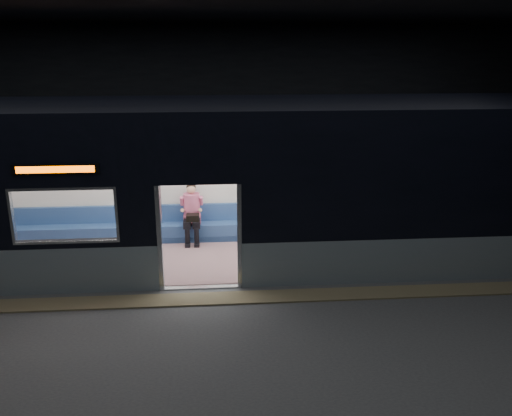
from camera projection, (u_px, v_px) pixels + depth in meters
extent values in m
cube|color=#47494C|center=(200.00, 315.00, 9.35)|extent=(24.00, 14.00, 0.01)
cube|color=black|center=(190.00, 8.00, 7.88)|extent=(24.00, 14.00, 0.04)
cube|color=black|center=(202.00, 116.00, 15.26)|extent=(24.00, 0.04, 5.00)
cube|color=#8C7F59|center=(201.00, 299.00, 9.87)|extent=(22.80, 0.50, 0.03)
cube|color=#85919E|center=(449.00, 258.00, 10.59)|extent=(8.30, 0.12, 0.90)
cube|color=black|center=(458.00, 179.00, 10.12)|extent=(8.30, 0.12, 2.30)
cube|color=black|center=(197.00, 153.00, 9.58)|extent=(1.40, 0.12, 1.15)
cube|color=#B7BABC|center=(159.00, 239.00, 10.00)|extent=(0.08, 0.14, 2.05)
cube|color=#B7BABC|center=(239.00, 236.00, 10.11)|extent=(0.08, 0.14, 2.05)
cube|color=black|center=(56.00, 169.00, 9.39)|extent=(1.50, 0.04, 0.18)
cube|color=#EE5400|center=(55.00, 169.00, 9.39)|extent=(1.34, 0.03, 0.12)
cube|color=silver|center=(201.00, 172.00, 12.63)|extent=(18.00, 0.12, 3.20)
cube|color=black|center=(198.00, 106.00, 10.76)|extent=(18.00, 3.00, 0.15)
cube|color=#805D5E|center=(202.00, 258.00, 11.73)|extent=(17.76, 2.76, 0.04)
cube|color=silver|center=(199.00, 152.00, 11.04)|extent=(17.76, 2.76, 0.10)
cube|color=#2C5181|center=(203.00, 231.00, 12.73)|extent=(11.00, 0.48, 0.41)
cube|color=#2C5181|center=(203.00, 212.00, 12.79)|extent=(11.00, 0.10, 0.40)
cube|color=#7E5B67|center=(29.00, 274.00, 10.37)|extent=(4.40, 0.48, 0.41)
cube|color=#7E5B67|center=(366.00, 263.00, 10.87)|extent=(4.40, 0.48, 0.41)
cylinder|color=silver|center=(149.00, 226.00, 10.24)|extent=(0.04, 0.04, 2.26)
cylinder|color=silver|center=(160.00, 194.00, 12.39)|extent=(0.04, 0.04, 2.26)
cylinder|color=silver|center=(249.00, 223.00, 10.38)|extent=(0.04, 0.04, 2.26)
cylinder|color=silver|center=(243.00, 192.00, 12.53)|extent=(0.04, 0.04, 2.26)
cylinder|color=silver|center=(201.00, 160.00, 12.18)|extent=(11.00, 0.03, 0.03)
cube|color=black|center=(187.00, 223.00, 12.40)|extent=(0.17, 0.47, 0.16)
cube|color=black|center=(197.00, 223.00, 12.42)|extent=(0.17, 0.47, 0.16)
cylinder|color=black|center=(187.00, 237.00, 12.28)|extent=(0.11, 0.11, 0.43)
cylinder|color=black|center=(197.00, 237.00, 12.30)|extent=(0.11, 0.11, 0.43)
cube|color=#C85E80|center=(192.00, 219.00, 12.59)|extent=(0.40, 0.22, 0.20)
cylinder|color=#C85E80|center=(192.00, 204.00, 12.52)|extent=(0.43, 0.43, 0.52)
sphere|color=tan|center=(191.00, 189.00, 12.39)|extent=(0.21, 0.21, 0.21)
sphere|color=black|center=(191.00, 187.00, 12.41)|extent=(0.22, 0.22, 0.22)
cube|color=black|center=(193.00, 217.00, 12.30)|extent=(0.37, 0.35, 0.15)
cube|color=white|center=(277.00, 177.00, 12.73)|extent=(0.93, 0.03, 0.61)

